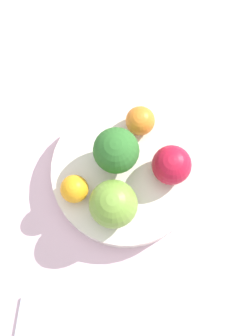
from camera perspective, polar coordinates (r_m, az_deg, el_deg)
name	(u,v)px	position (r m, az deg, el deg)	size (l,w,h in m)	color
ground_plane	(126,179)	(0.70, 0.00, -1.40)	(6.00, 6.00, 0.00)	gray
table_surface	(126,178)	(0.69, 0.00, -1.21)	(1.20, 1.20, 0.02)	silver
bowl	(126,173)	(0.66, 0.00, -0.63)	(0.21, 0.21, 0.04)	silver
broccoli	(116,151)	(0.61, -1.21, 2.12)	(0.06, 0.06, 0.07)	#8CB76B
apple_red	(116,205)	(0.60, -1.28, -4.50)	(0.06, 0.06, 0.06)	olive
apple_green	(172,165)	(0.62, 5.58, 0.36)	(0.05, 0.05, 0.05)	#B7142D
orange_front	(74,189)	(0.62, -6.31, -2.55)	(0.04, 0.04, 0.04)	orange
orange_back	(143,122)	(0.64, 2.10, 5.68)	(0.04, 0.04, 0.04)	orange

